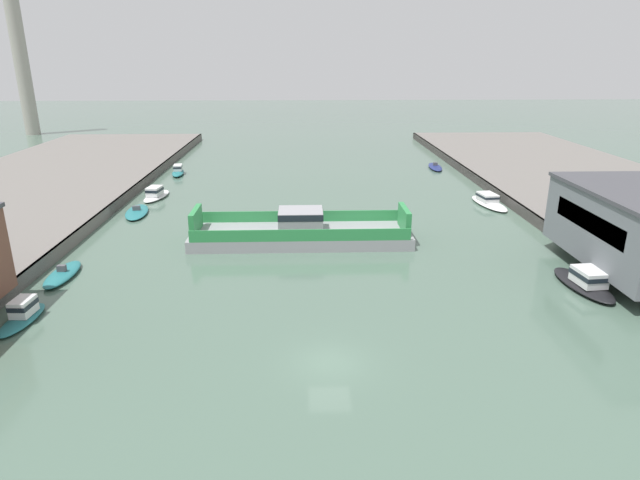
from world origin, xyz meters
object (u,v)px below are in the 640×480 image
object	(u,v)px
moored_boat_far_left	(488,201)
moored_boat_near_right	(137,212)
smokestack_distant_a	(19,46)
moored_boat_upstream_b	(156,194)
chain_ferry	(301,232)
moored_boat_near_left	(63,274)
moored_boat_upstream_a	(23,313)
moored_boat_mid_left	(585,281)
moored_boat_far_right	(435,167)
moored_boat_mid_right	(178,171)

from	to	relation	value
moored_boat_far_left	moored_boat_near_right	bearing A→B (deg)	-176.47
moored_boat_near_right	smokestack_distant_a	distance (m)	81.96
smokestack_distant_a	moored_boat_upstream_b	bearing A→B (deg)	-54.57
moored_boat_far_left	chain_ferry	bearing A→B (deg)	-150.31
chain_ferry	smokestack_distant_a	xyz separation A→B (m)	(-61.11, 77.78, 17.96)
moored_boat_near_right	moored_boat_far_left	size ratio (longest dim) A/B	0.88
moored_boat_near_left	smokestack_distant_a	world-z (taller)	smokestack_distant_a
moored_boat_near_left	moored_boat_far_left	size ratio (longest dim) A/B	0.75
smokestack_distant_a	moored_boat_near_right	bearing A→B (deg)	-57.75
chain_ferry	moored_boat_far_left	distance (m)	25.90
moored_boat_near_right	smokestack_distant_a	world-z (taller)	smokestack_distant_a
moored_boat_near_left	moored_boat_upstream_a	world-z (taller)	moored_boat_upstream_a
moored_boat_upstream_a	moored_boat_upstream_b	size ratio (longest dim) A/B	0.78
moored_boat_mid_left	moored_boat_far_right	distance (m)	47.08
moored_boat_mid_right	smokestack_distant_a	bearing A→B (deg)	132.84
moored_boat_near_left	moored_boat_upstream_b	xyz separation A→B (m)	(1.02, 25.62, 0.29)
moored_boat_near_right	moored_boat_upstream_a	xyz separation A→B (m)	(-0.13, -26.12, 0.35)
chain_ferry	moored_boat_near_left	size ratio (longest dim) A/B	3.48
moored_boat_far_left	moored_boat_upstream_b	xyz separation A→B (m)	(-40.66, 4.59, 0.09)
moored_boat_far_left	moored_boat_far_right	bearing A→B (deg)	92.78
moored_boat_near_left	moored_boat_mid_right	bearing A→B (deg)	88.96
chain_ferry	moored_boat_upstream_b	xyz separation A→B (m)	(-18.16, 17.42, -0.42)
moored_boat_far_left	moored_boat_far_right	world-z (taller)	moored_boat_far_left
chain_ferry	moored_boat_mid_left	distance (m)	24.74
chain_ferry	moored_boat_far_right	world-z (taller)	chain_ferry
moored_boat_near_left	moored_boat_far_right	world-z (taller)	moored_boat_near_left
moored_boat_near_left	moored_boat_mid_left	xyz separation A→B (m)	(40.86, -3.72, 0.36)
moored_boat_upstream_a	chain_ferry	bearing A→B (deg)	40.30
chain_ferry	moored_boat_near_right	size ratio (longest dim) A/B	3.00
chain_ferry	moored_boat_near_right	distance (m)	21.21
moored_boat_mid_left	moored_boat_far_right	world-z (taller)	moored_boat_mid_left
moored_boat_near_left	moored_boat_upstream_b	world-z (taller)	moored_boat_upstream_b
chain_ferry	moored_boat_near_right	bearing A→B (deg)	150.93
chain_ferry	moored_boat_mid_right	bearing A→B (deg)	120.14
moored_boat_far_right	moored_boat_upstream_a	world-z (taller)	moored_boat_upstream_a
moored_boat_near_left	moored_boat_upstream_b	distance (m)	25.64
moored_boat_far_left	moored_boat_upstream_b	world-z (taller)	moored_boat_upstream_b
moored_boat_near_left	moored_boat_upstream_a	bearing A→B (deg)	-85.97
moored_boat_mid_left	moored_boat_upstream_b	world-z (taller)	moored_boat_mid_left
chain_ferry	moored_boat_mid_left	world-z (taller)	chain_ferry
moored_boat_upstream_b	moored_boat_mid_left	bearing A→B (deg)	-36.37
moored_boat_mid_right	moored_boat_far_right	size ratio (longest dim) A/B	0.84
moored_boat_near_right	moored_boat_far_left	world-z (taller)	moored_boat_far_left
moored_boat_near_right	moored_boat_upstream_a	size ratio (longest dim) A/B	1.35
chain_ferry	moored_boat_far_left	bearing A→B (deg)	29.69
chain_ferry	smokestack_distant_a	size ratio (longest dim) A/B	0.58
moored_boat_mid_left	moored_boat_upstream_b	size ratio (longest dim) A/B	1.09
moored_boat_near_left	moored_boat_near_right	world-z (taller)	moored_boat_near_left
moored_boat_near_right	moored_boat_mid_right	bearing A→B (deg)	89.83
moored_boat_upstream_a	moored_boat_upstream_b	xyz separation A→B (m)	(0.49, 33.24, -0.00)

